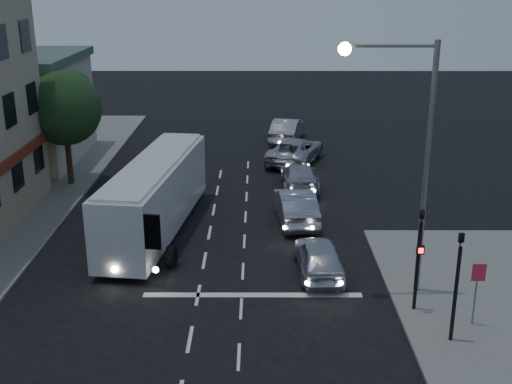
{
  "coord_description": "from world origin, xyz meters",
  "views": [
    {
      "loc": [
        2.16,
        -18.96,
        11.08
      ],
      "look_at": [
        2.11,
        7.26,
        2.2
      ],
      "focal_mm": 45.0,
      "sensor_mm": 36.0,
      "label": 1
    }
  ],
  "objects_px": {
    "car_sedan_c": "(295,150)",
    "street_tree": "(64,105)",
    "regulatory_sign": "(477,284)",
    "traffic_signal_side": "(458,274)",
    "car_sedan_a": "(295,206)",
    "car_suv": "(319,257)",
    "car_extra": "(287,130)",
    "tour_bus": "(155,194)",
    "streetlight": "(410,141)",
    "traffic_signal_main": "(419,248)",
    "car_sedan_b": "(299,176)"
  },
  "relations": [
    {
      "from": "car_sedan_c",
      "to": "street_tree",
      "type": "xyz_separation_m",
      "value": [
        -12.73,
        -4.51,
        3.72
      ]
    },
    {
      "from": "car_sedan_c",
      "to": "regulatory_sign",
      "type": "bearing_deg",
      "value": 122.01
    },
    {
      "from": "regulatory_sign",
      "to": "street_tree",
      "type": "bearing_deg",
      "value": 138.92
    },
    {
      "from": "traffic_signal_side",
      "to": "car_sedan_a",
      "type": "bearing_deg",
      "value": 112.17
    },
    {
      "from": "car_suv",
      "to": "regulatory_sign",
      "type": "bearing_deg",
      "value": 136.61
    },
    {
      "from": "car_suv",
      "to": "car_sedan_c",
      "type": "bearing_deg",
      "value": -92.86
    },
    {
      "from": "car_sedan_a",
      "to": "regulatory_sign",
      "type": "distance_m",
      "value": 11.08
    },
    {
      "from": "car_extra",
      "to": "regulatory_sign",
      "type": "bearing_deg",
      "value": 112.97
    },
    {
      "from": "tour_bus",
      "to": "traffic_signal_side",
      "type": "xyz_separation_m",
      "value": [
        10.69,
        -9.35,
        0.62
      ]
    },
    {
      "from": "tour_bus",
      "to": "street_tree",
      "type": "relative_size",
      "value": 1.79
    },
    {
      "from": "streetlight",
      "to": "traffic_signal_main",
      "type": "bearing_deg",
      "value": -79.8
    },
    {
      "from": "tour_bus",
      "to": "streetlight",
      "type": "xyz_separation_m",
      "value": [
        9.74,
        -5.95,
        3.93
      ]
    },
    {
      "from": "car_suv",
      "to": "car_extra",
      "type": "relative_size",
      "value": 0.82
    },
    {
      "from": "tour_bus",
      "to": "car_sedan_a",
      "type": "bearing_deg",
      "value": 18.78
    },
    {
      "from": "traffic_signal_side",
      "to": "car_suv",
      "type": "bearing_deg",
      "value": 126.82
    },
    {
      "from": "tour_bus",
      "to": "car_sedan_c",
      "type": "xyz_separation_m",
      "value": [
        6.91,
        11.38,
        -1.02
      ]
    },
    {
      "from": "traffic_signal_main",
      "to": "street_tree",
      "type": "distance_m",
      "value": 21.38
    },
    {
      "from": "car_sedan_a",
      "to": "street_tree",
      "type": "distance_m",
      "value": 13.9
    },
    {
      "from": "car_sedan_c",
      "to": "tour_bus",
      "type": "bearing_deg",
      "value": 77.15
    },
    {
      "from": "car_sedan_b",
      "to": "regulatory_sign",
      "type": "bearing_deg",
      "value": 107.1
    },
    {
      "from": "tour_bus",
      "to": "car_sedan_a",
      "type": "relative_size",
      "value": 2.35
    },
    {
      "from": "car_extra",
      "to": "traffic_signal_main",
      "type": "relative_size",
      "value": 1.24
    },
    {
      "from": "tour_bus",
      "to": "car_suv",
      "type": "distance_m",
      "value": 8.27
    },
    {
      "from": "car_sedan_a",
      "to": "regulatory_sign",
      "type": "xyz_separation_m",
      "value": [
        5.33,
        -9.67,
        0.82
      ]
    },
    {
      "from": "car_sedan_c",
      "to": "traffic_signal_main",
      "type": "relative_size",
      "value": 1.37
    },
    {
      "from": "car_suv",
      "to": "traffic_signal_side",
      "type": "xyz_separation_m",
      "value": [
        3.74,
        -5.0,
        1.71
      ]
    },
    {
      "from": "traffic_signal_side",
      "to": "tour_bus",
      "type": "bearing_deg",
      "value": 138.83
    },
    {
      "from": "car_sedan_c",
      "to": "traffic_signal_side",
      "type": "distance_m",
      "value": 21.14
    },
    {
      "from": "car_sedan_c",
      "to": "street_tree",
      "type": "relative_size",
      "value": 0.9
    },
    {
      "from": "car_suv",
      "to": "street_tree",
      "type": "xyz_separation_m",
      "value": [
        -12.76,
        11.22,
        3.79
      ]
    },
    {
      "from": "car_extra",
      "to": "street_tree",
      "type": "height_order",
      "value": "street_tree"
    },
    {
      "from": "traffic_signal_main",
      "to": "street_tree",
      "type": "bearing_deg",
      "value": 137.97
    },
    {
      "from": "car_sedan_b",
      "to": "streetlight",
      "type": "bearing_deg",
      "value": 102.1
    },
    {
      "from": "car_sedan_a",
      "to": "car_sedan_b",
      "type": "distance_m",
      "value": 4.99
    },
    {
      "from": "car_suv",
      "to": "car_sedan_c",
      "type": "xyz_separation_m",
      "value": [
        -0.04,
        15.73,
        0.07
      ]
    },
    {
      "from": "car_sedan_c",
      "to": "traffic_signal_main",
      "type": "height_order",
      "value": "traffic_signal_main"
    },
    {
      "from": "tour_bus",
      "to": "street_tree",
      "type": "bearing_deg",
      "value": 137.59
    },
    {
      "from": "streetlight",
      "to": "street_tree",
      "type": "relative_size",
      "value": 1.45
    },
    {
      "from": "car_sedan_a",
      "to": "traffic_signal_side",
      "type": "distance_m",
      "value": 11.6
    },
    {
      "from": "regulatory_sign",
      "to": "street_tree",
      "type": "xyz_separation_m",
      "value": [
        -17.51,
        15.26,
        2.9
      ]
    },
    {
      "from": "car_sedan_a",
      "to": "traffic_signal_side",
      "type": "relative_size",
      "value": 1.15
    },
    {
      "from": "car_sedan_c",
      "to": "traffic_signal_side",
      "type": "relative_size",
      "value": 1.37
    },
    {
      "from": "car_suv",
      "to": "regulatory_sign",
      "type": "xyz_separation_m",
      "value": [
        4.74,
        -4.04,
        0.89
      ]
    },
    {
      "from": "traffic_signal_side",
      "to": "regulatory_sign",
      "type": "relative_size",
      "value": 1.86
    },
    {
      "from": "car_sedan_b",
      "to": "car_extra",
      "type": "xyz_separation_m",
      "value": [
        -0.22,
        10.33,
        0.16
      ]
    },
    {
      "from": "traffic_signal_main",
      "to": "tour_bus",
      "type": "bearing_deg",
      "value": 143.57
    },
    {
      "from": "tour_bus",
      "to": "regulatory_sign",
      "type": "distance_m",
      "value": 14.39
    },
    {
      "from": "car_suv",
      "to": "car_sedan_a",
      "type": "height_order",
      "value": "car_sedan_a"
    },
    {
      "from": "traffic_signal_main",
      "to": "street_tree",
      "type": "xyz_separation_m",
      "value": [
        -15.81,
        14.25,
        2.08
      ]
    },
    {
      "from": "car_sedan_a",
      "to": "car_extra",
      "type": "bearing_deg",
      "value": -96.3
    }
  ]
}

